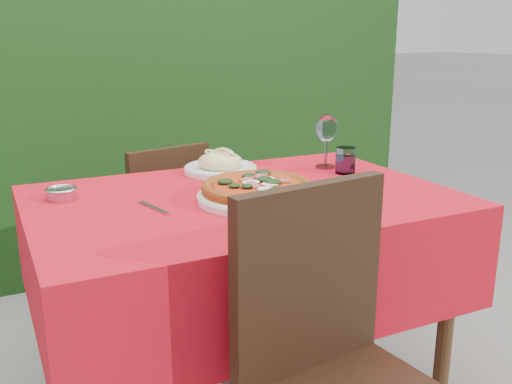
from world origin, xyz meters
name	(u,v)px	position (x,y,z in m)	size (l,w,h in m)	color
hedge	(121,94)	(0.00, 1.55, 0.92)	(3.20, 0.55, 1.78)	black
dining_table	(243,242)	(0.00, 0.00, 0.60)	(1.26, 0.86, 0.75)	#482A17
chair_near	(336,361)	(-0.05, -0.59, 0.52)	(0.46, 0.46, 0.91)	black
chair_far	(161,225)	(-0.07, 0.68, 0.46)	(0.43, 0.43, 0.80)	black
pizza_plate	(257,191)	(0.01, -0.07, 0.78)	(0.39, 0.39, 0.07)	silver
pasta_plate	(220,165)	(0.05, 0.31, 0.77)	(0.26, 0.26, 0.07)	white
water_glass	(345,162)	(0.45, 0.10, 0.79)	(0.07, 0.07, 0.09)	silver
wine_glass	(327,130)	(0.43, 0.21, 0.89)	(0.08, 0.08, 0.20)	silver
fork	(157,209)	(-0.28, -0.03, 0.75)	(0.02, 0.17, 0.00)	#ADADB4
steel_ramekin	(62,194)	(-0.50, 0.19, 0.76)	(0.08, 0.08, 0.03)	#B2B1B8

